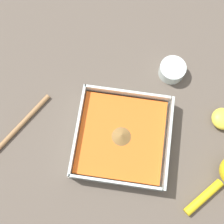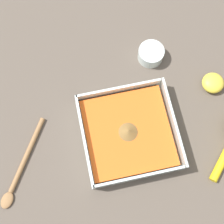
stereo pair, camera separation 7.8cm
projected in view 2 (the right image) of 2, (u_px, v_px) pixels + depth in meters
ground_plane at (125, 125)px, 0.80m from camera, size 4.00×4.00×0.00m
square_dish at (129, 133)px, 0.78m from camera, size 0.23×0.23×0.05m
spice_bowl at (151, 54)px, 0.84m from camera, size 0.07×0.07×0.04m
lemon_half at (213, 83)px, 0.82m from camera, size 0.06×0.06×0.03m
wooden_spoon at (22, 167)px, 0.77m from camera, size 0.21×0.14×0.01m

